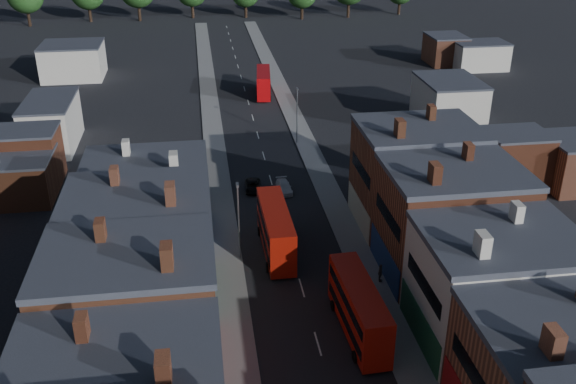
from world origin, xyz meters
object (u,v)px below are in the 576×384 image
object	(u,v)px
bus_0	(276,230)
ped_3	(380,273)
bus_2	(264,82)
car_3	(284,187)
car_2	(253,186)
bus_1	(359,308)

from	to	relation	value
bus_0	ped_3	size ratio (longest dim) A/B	6.11
bus_2	car_3	size ratio (longest dim) A/B	2.52
bus_0	ped_3	world-z (taller)	bus_0
bus_0	ped_3	distance (m)	11.29
car_2	ped_3	distance (m)	23.63
bus_0	bus_1	world-z (taller)	bus_0
bus_1	car_3	xyz separation A→B (m)	(-2.30, 27.60, -1.87)
ped_3	bus_0	bearing A→B (deg)	62.15
bus_0	bus_1	bearing A→B (deg)	-70.61
bus_0	car_3	size ratio (longest dim) A/B	2.74
bus_1	car_2	size ratio (longest dim) A/B	2.62
bus_1	bus_0	bearing A→B (deg)	107.44
car_2	car_3	xyz separation A→B (m)	(3.63, -0.89, 0.02)
bus_0	car_2	xyz separation A→B (m)	(-0.88, 14.70, -1.99)
bus_0	ped_3	xyz separation A→B (m)	(8.87, -6.82, -1.54)
bus_1	car_3	distance (m)	27.76
bus_1	car_3	bearing A→B (deg)	92.11
bus_1	bus_2	xyz separation A→B (m)	(-0.47, 66.72, -0.14)
car_3	bus_1	bearing A→B (deg)	-87.64
bus_0	car_3	xyz separation A→B (m)	(2.75, 13.81, -1.97)
bus_2	car_2	size ratio (longest dim) A/B	2.49
bus_1	car_3	size ratio (longest dim) A/B	2.65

